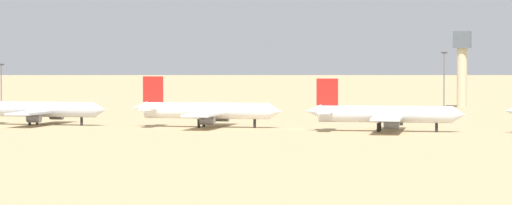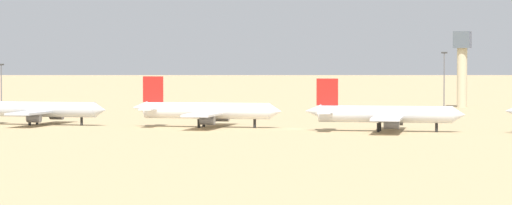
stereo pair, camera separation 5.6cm
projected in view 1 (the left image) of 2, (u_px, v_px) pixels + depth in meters
ground at (294, 129)px, 273.42m from camera, size 4000.00×4000.00×0.00m
ridge_far_west at (90, 26)px, 1353.46m from camera, size 239.74×222.67×96.87m
ridge_west at (366, 38)px, 1412.07m from camera, size 270.65×263.56×72.23m
parked_jet_orange_2 at (37, 109)px, 288.31m from camera, size 34.37×29.01×11.35m
parked_jet_red_3 at (206, 111)px, 278.91m from camera, size 35.38×29.95×11.68m
parked_jet_red_4 at (384, 114)px, 263.49m from camera, size 34.75×29.53×11.49m
control_tower at (462, 62)px, 384.59m from camera, size 5.20×5.20×24.09m
light_pole_west at (1, 81)px, 393.39m from camera, size 1.80×0.50×13.78m
light_pole_mid at (444, 77)px, 370.39m from camera, size 1.80×0.50×17.56m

